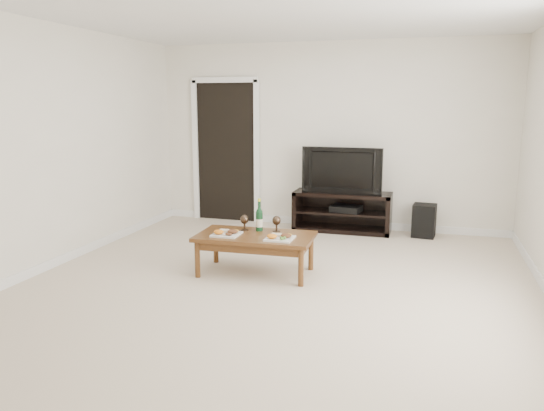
% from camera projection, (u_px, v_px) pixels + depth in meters
% --- Properties ---
extents(floor, '(5.50, 5.50, 0.00)m').
position_uv_depth(floor, '(274.00, 288.00, 5.14)').
color(floor, beige).
rests_on(floor, ground).
extents(back_wall, '(5.00, 0.04, 2.60)m').
position_uv_depth(back_wall, '(329.00, 136.00, 7.49)').
color(back_wall, white).
rests_on(back_wall, ground).
extents(ceiling, '(5.00, 5.50, 0.04)m').
position_uv_depth(ceiling, '(274.00, 4.00, 4.63)').
color(ceiling, white).
rests_on(ceiling, back_wall).
extents(doorway, '(0.90, 0.02, 2.05)m').
position_uv_depth(doorway, '(226.00, 153.00, 7.95)').
color(doorway, black).
rests_on(doorway, ground).
extents(media_console, '(1.34, 0.45, 0.55)m').
position_uv_depth(media_console, '(342.00, 212.00, 7.36)').
color(media_console, black).
rests_on(media_console, ground).
extents(television, '(1.09, 0.17, 0.63)m').
position_uv_depth(television, '(343.00, 170.00, 7.25)').
color(television, black).
rests_on(television, media_console).
extents(av_receiver, '(0.45, 0.36, 0.08)m').
position_uv_depth(av_receiver, '(346.00, 209.00, 7.32)').
color(av_receiver, black).
rests_on(av_receiver, media_console).
extents(subwoofer, '(0.32, 0.32, 0.44)m').
position_uv_depth(subwoofer, '(424.00, 221.00, 7.06)').
color(subwoofer, black).
rests_on(subwoofer, ground).
extents(coffee_table, '(1.22, 0.70, 0.42)m').
position_uv_depth(coffee_table, '(255.00, 254.00, 5.54)').
color(coffee_table, brown).
rests_on(coffee_table, ground).
extents(plate_left, '(0.27, 0.27, 0.07)m').
position_uv_depth(plate_left, '(227.00, 232.00, 5.47)').
color(plate_left, white).
rests_on(plate_left, coffee_table).
extents(plate_right, '(0.27, 0.27, 0.07)m').
position_uv_depth(plate_right, '(280.00, 236.00, 5.30)').
color(plate_right, white).
rests_on(plate_right, coffee_table).
extents(wine_bottle, '(0.07, 0.07, 0.35)m').
position_uv_depth(wine_bottle, '(259.00, 215.00, 5.63)').
color(wine_bottle, '#0E3419').
rests_on(wine_bottle, coffee_table).
extents(goblet_left, '(0.09, 0.09, 0.17)m').
position_uv_depth(goblet_left, '(244.00, 223.00, 5.66)').
color(goblet_left, '#37291E').
rests_on(goblet_left, coffee_table).
extents(goblet_right, '(0.09, 0.09, 0.17)m').
position_uv_depth(goblet_right, '(277.00, 224.00, 5.61)').
color(goblet_right, '#37291E').
rests_on(goblet_right, coffee_table).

